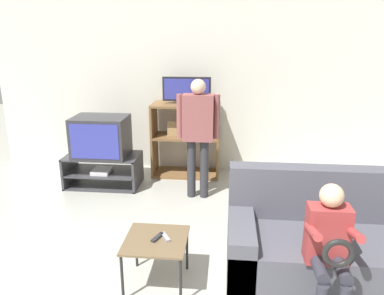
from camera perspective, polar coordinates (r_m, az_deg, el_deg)
wall_back at (r=5.61m, az=2.08°, el=9.44°), size 6.40×0.06×2.60m
tv_stand at (r=5.35m, az=-13.33°, el=-3.40°), size 1.00×0.55×0.44m
television_main at (r=5.18m, az=-13.71°, el=1.65°), size 0.72×0.53×0.54m
media_shelf at (r=5.49m, az=-0.95°, el=1.27°), size 0.98×0.47×1.08m
television_flat at (r=5.33m, az=-0.83°, el=8.55°), size 0.68×0.20×0.38m
snack_table at (r=3.19m, az=-5.50°, el=-14.41°), size 0.51×0.51×0.43m
remote_control_black at (r=3.17m, az=-5.29°, el=-13.47°), size 0.09×0.15×0.02m
remote_control_white at (r=3.17m, az=-4.06°, el=-13.45°), size 0.10×0.14×0.02m
couch at (r=3.52m, az=20.95°, el=-13.81°), size 1.83×0.86×0.91m
person_standing_adult at (r=4.63m, az=0.93°, el=2.97°), size 0.53×0.20×1.52m
person_seated_child at (r=2.90m, az=20.19°, el=-13.66°), size 0.33×0.43×1.04m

